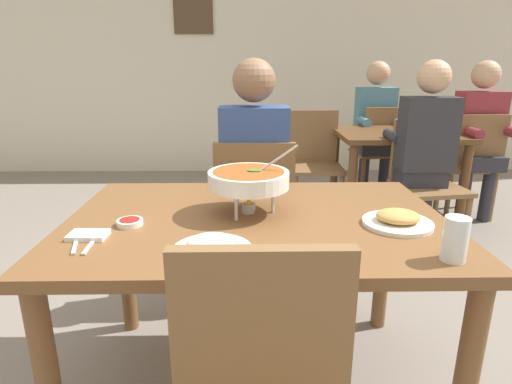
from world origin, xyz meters
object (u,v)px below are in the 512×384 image
chair_bg_left (380,147)px  chair_bg_right (470,160)px  chair_bg_corner (314,157)px  patron_bg_middle (424,144)px  dining_table_far (396,147)px  diner_main (254,166)px  rice_plate (212,247)px  curry_bowl (249,180)px  chair_diner_main (254,209)px  patron_bg_left (375,122)px  drink_glass (455,241)px  sauce_dish (130,222)px  chair_bg_middle (424,175)px  appetizer_plate (398,220)px  dining_table_main (257,242)px  patron_bg_right (480,132)px

chair_bg_left → chair_bg_right: (0.57, -0.59, 0.00)m
chair_bg_corner → patron_bg_middle: size_ratio=0.69×
dining_table_far → chair_bg_right: size_ratio=1.11×
diner_main → rice_plate: diner_main is taller
chair_bg_corner → curry_bowl: bearing=-105.5°
chair_diner_main → patron_bg_left: 2.20m
diner_main → dining_table_far: 1.73m
chair_diner_main → drink_glass: bearing=-63.6°
curry_bowl → drink_glass: bearing=-35.2°
drink_glass → diner_main: bearing=115.7°
dining_table_far → patron_bg_middle: bearing=-91.3°
sauce_dish → chair_bg_middle: (1.69, 1.55, -0.24)m
sauce_dish → drink_glass: bearing=-16.2°
diner_main → chair_bg_corner: size_ratio=1.46×
chair_bg_left → patron_bg_middle: bearing=-92.7°
appetizer_plate → dining_table_main: bearing=169.6°
chair_bg_right → patron_bg_right: patron_bg_right is taller
dining_table_far → chair_bg_left: (0.04, 0.53, -0.10)m
chair_bg_middle → chair_bg_right: bearing=39.2°
curry_bowl → dining_table_far: (1.24, 1.96, -0.26)m
diner_main → sauce_dish: 0.96m
chair_bg_middle → chair_bg_corner: same height
chair_diner_main → patron_bg_right: patron_bg_right is taller
sauce_dish → chair_bg_corner: size_ratio=0.10×
curry_bowl → appetizer_plate: curry_bowl is taller
chair_diner_main → chair_bg_right: same height
drink_glass → dining_table_far: drink_glass is taller
chair_diner_main → dining_table_far: bearing=46.1°
drink_glass → dining_table_main: bearing=146.7°
dining_table_main → drink_glass: size_ratio=10.57×
sauce_dish → patron_bg_right: bearing=41.2°
appetizer_plate → curry_bowl: bearing=165.0°
patron_bg_left → appetizer_plate: bearing=-104.8°
chair_bg_corner → patron_bg_middle: (0.66, -0.66, 0.24)m
drink_glass → patron_bg_middle: patron_bg_middle is taller
chair_bg_left → drink_glass: bearing=-103.6°
chair_bg_corner → diner_main: bearing=-112.3°
chair_diner_main → patron_bg_left: bearing=56.9°
sauce_dish → chair_bg_middle: bearing=42.6°
diner_main → chair_bg_left: 2.17m
sauce_dish → chair_bg_corner: (0.98, 2.17, -0.24)m
chair_bg_left → curry_bowl: bearing=-117.2°
drink_glass → chair_bg_corner: 2.48m
appetizer_plate → patron_bg_left: patron_bg_left is taller
diner_main → chair_bg_right: (1.83, 1.17, -0.24)m
chair_diner_main → chair_bg_left: 2.18m
appetizer_plate → patron_bg_middle: bearing=65.0°
dining_table_far → patron_bg_right: size_ratio=0.76×
curry_bowl → appetizer_plate: bearing=-15.0°
drink_glass → dining_table_far: size_ratio=0.13×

